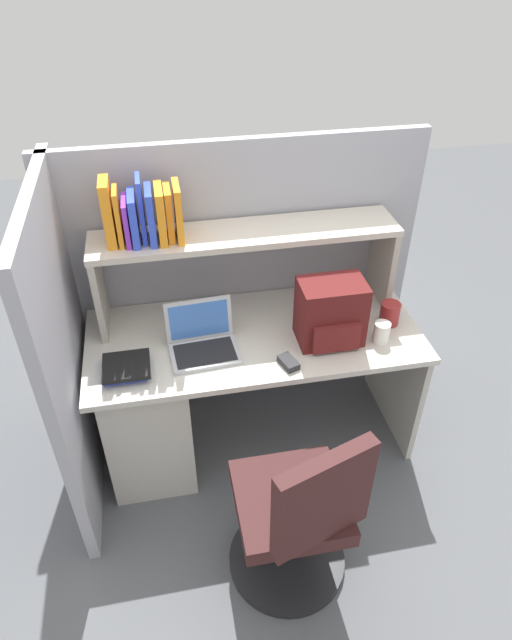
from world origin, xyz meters
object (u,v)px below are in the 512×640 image
(backpack, at_px, (331,313))
(office_chair, at_px, (297,520))
(paper_cup, at_px, (382,332))
(snack_canister, at_px, (390,313))
(computer_mouse, at_px, (288,362))
(laptop, at_px, (203,341))

(backpack, distance_m, office_chair, 0.91)
(paper_cup, bearing_deg, snack_canister, 54.67)
(paper_cup, xyz_separation_m, office_chair, (-0.55, -0.64, -0.39))
(backpack, height_order, office_chair, backpack)
(backpack, bearing_deg, computer_mouse, -147.55)
(snack_canister, relative_size, office_chair, 0.12)
(laptop, bearing_deg, snack_canister, 1.68)
(laptop, xyz_separation_m, snack_canister, (0.92, 0.03, 0.01))
(snack_canister, bearing_deg, computer_mouse, -159.24)
(computer_mouse, xyz_separation_m, snack_canister, (0.56, 0.21, 0.04))
(office_chair, bearing_deg, backpack, -132.85)
(backpack, distance_m, paper_cup, 0.26)
(paper_cup, relative_size, snack_canister, 0.92)
(paper_cup, bearing_deg, office_chair, -130.85)
(office_chair, bearing_deg, computer_mouse, -117.34)
(computer_mouse, relative_size, office_chair, 0.11)
(backpack, height_order, paper_cup, backpack)
(computer_mouse, distance_m, snack_canister, 0.60)
(laptop, bearing_deg, computer_mouse, -26.96)
(laptop, relative_size, backpack, 1.05)
(laptop, relative_size, snack_canister, 2.86)
(paper_cup, bearing_deg, computer_mouse, -169.85)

